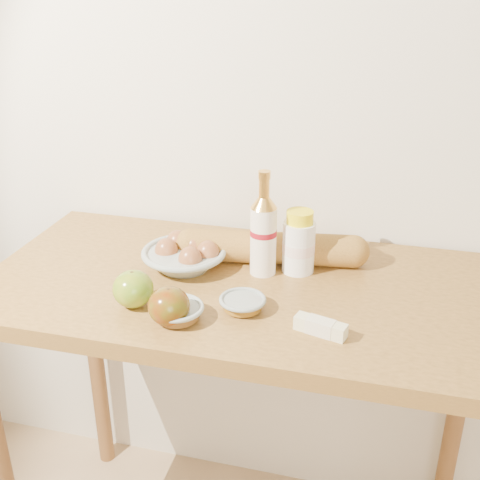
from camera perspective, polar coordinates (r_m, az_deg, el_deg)
name	(u,v)px	position (r m, az deg, el deg)	size (l,w,h in m)	color
back_wall	(276,80)	(1.56, 3.42, 14.87)	(3.50, 0.02, 2.60)	silver
table	(243,328)	(1.44, 0.30, -8.33)	(1.20, 0.60, 0.90)	#A27534
bourbon_bottle	(263,233)	(1.38, 2.23, 0.66)	(0.07, 0.07, 0.25)	white
cream_bottle	(299,244)	(1.41, 5.59, -0.34)	(0.09, 0.09, 0.15)	white
egg_bowl	(185,255)	(1.45, -5.23, -1.47)	(0.27, 0.27, 0.07)	#98A6A0
baguette	(271,248)	(1.46, 2.95, -0.74)	(0.48, 0.15, 0.08)	#B18136
apple_yellowgreen	(133,289)	(1.29, -10.10, -4.58)	(0.11, 0.11, 0.08)	olive
apple_redgreen_front	(169,306)	(1.22, -6.75, -6.24)	(0.11, 0.11, 0.08)	maroon
sugar_bowl	(177,312)	(1.24, -5.98, -6.79)	(0.13, 0.13, 0.03)	#99A7A2
syrup_bowl	(243,303)	(1.27, 0.24, -6.01)	(0.11, 0.11, 0.03)	gray
butter_stick	(320,327)	(1.20, 7.64, -8.17)	(0.11, 0.06, 0.03)	beige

